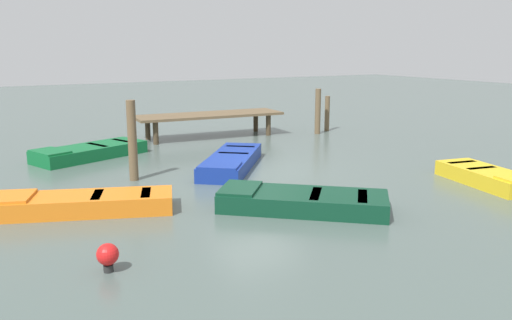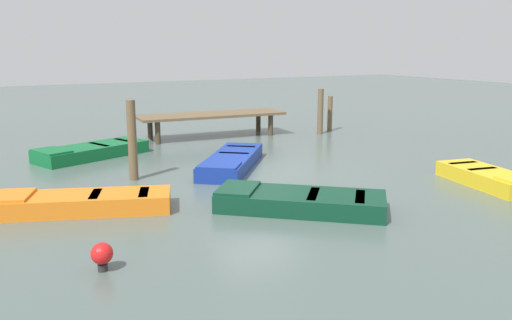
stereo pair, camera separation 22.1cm
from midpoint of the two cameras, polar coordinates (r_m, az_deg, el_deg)
ground_plane at (r=15.30m, az=0.41°, el=-1.28°), size 80.00×80.00×0.00m
dock_segment at (r=21.08m, az=-4.55°, el=4.75°), size 5.95×2.06×0.95m
rowboat_green at (r=18.00m, az=-17.08°, el=0.93°), size 3.85×2.58×0.46m
rowboat_yellow at (r=15.10m, az=24.19°, el=-1.72°), size 1.62×2.93×0.46m
rowboat_orange at (r=12.19m, az=-17.95°, el=-4.38°), size 3.96×2.34×0.46m
rowboat_blue at (r=15.72m, az=-2.26°, el=-0.12°), size 3.42×3.89×0.46m
rowboat_dark_green at (r=11.76m, az=5.24°, el=-4.42°), size 3.71×3.44×0.46m
mooring_piling_mid_right at (r=21.98m, az=7.27°, el=5.23°), size 0.23×0.23×1.87m
mooring_piling_far_right at (r=14.53m, az=-12.83°, el=2.08°), size 0.24×0.24×2.18m
mooring_piling_near_left at (r=22.82m, az=8.29°, el=4.99°), size 0.20×0.20×1.50m
marker_buoy at (r=8.95m, az=-15.66°, el=-9.81°), size 0.36×0.36×0.48m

